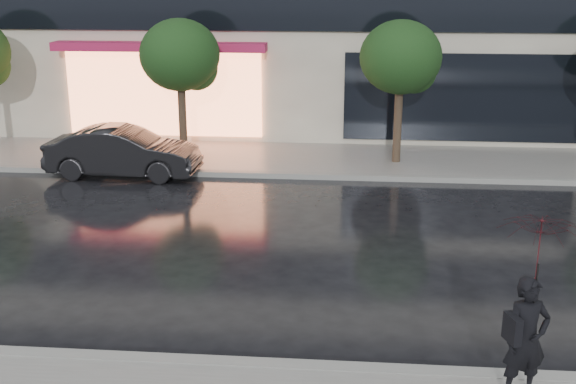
# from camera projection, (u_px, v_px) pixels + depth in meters

# --- Properties ---
(ground) EXTENTS (120.00, 120.00, 0.00)m
(ground) POSITION_uv_depth(u_px,v_px,m) (232.00, 334.00, 10.87)
(ground) COLOR black
(ground) RESTS_ON ground
(sidewalk_far) EXTENTS (60.00, 3.50, 0.12)m
(sidewalk_far) POSITION_uv_depth(u_px,v_px,m) (290.00, 159.00, 20.60)
(sidewalk_far) COLOR slate
(sidewalk_far) RESTS_ON ground
(curb_near) EXTENTS (60.00, 0.25, 0.14)m
(curb_near) POSITION_uv_depth(u_px,v_px,m) (220.00, 365.00, 9.90)
(curb_near) COLOR gray
(curb_near) RESTS_ON ground
(curb_far) EXTENTS (60.00, 0.25, 0.14)m
(curb_far) POSITION_uv_depth(u_px,v_px,m) (284.00, 175.00, 18.93)
(curb_far) COLOR gray
(curb_far) RESTS_ON ground
(tree_mid_west) EXTENTS (2.20, 2.20, 3.99)m
(tree_mid_west) POSITION_uv_depth(u_px,v_px,m) (182.00, 58.00, 19.78)
(tree_mid_west) COLOR #33261C
(tree_mid_west) RESTS_ON ground
(tree_mid_east) EXTENTS (2.20, 2.20, 3.99)m
(tree_mid_east) POSITION_uv_depth(u_px,v_px,m) (403.00, 60.00, 19.28)
(tree_mid_east) COLOR #33261C
(tree_mid_east) RESTS_ON ground
(parked_car) EXTENTS (4.02, 1.52, 1.31)m
(parked_car) POSITION_uv_depth(u_px,v_px,m) (123.00, 152.00, 18.92)
(parked_car) COLOR black
(parked_car) RESTS_ON ground
(pedestrian_with_umbrella) EXTENTS (1.29, 1.30, 2.39)m
(pedestrian_with_umbrella) POSITION_uv_depth(u_px,v_px,m) (536.00, 278.00, 8.60)
(pedestrian_with_umbrella) COLOR black
(pedestrian_with_umbrella) RESTS_ON sidewalk_near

